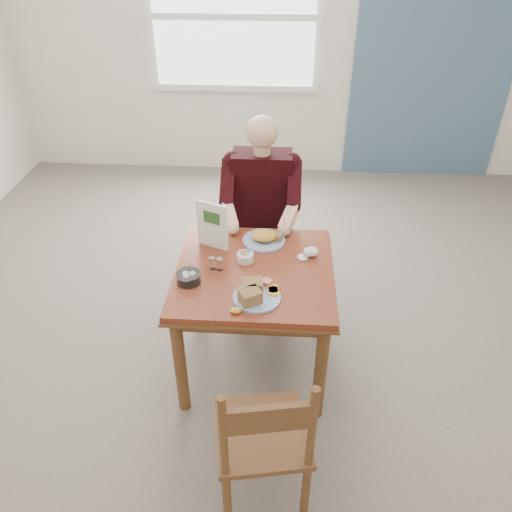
# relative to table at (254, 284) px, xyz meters

# --- Properties ---
(floor) EXTENTS (6.00, 6.00, 0.00)m
(floor) POSITION_rel_table_xyz_m (0.00, 0.00, -0.64)
(floor) COLOR #665A52
(floor) RESTS_ON ground
(wall_back) EXTENTS (5.50, 0.00, 5.50)m
(wall_back) POSITION_rel_table_xyz_m (0.00, 3.00, 0.76)
(wall_back) COLOR white
(wall_back) RESTS_ON ground
(accent_panel) EXTENTS (1.60, 0.02, 2.80)m
(accent_panel) POSITION_rel_table_xyz_m (1.60, 2.98, 0.76)
(accent_panel) COLOR #456380
(accent_panel) RESTS_ON ground
(lemon_wedge) EXTENTS (0.07, 0.06, 0.03)m
(lemon_wedge) POSITION_rel_table_xyz_m (-0.07, -0.38, 0.13)
(lemon_wedge) COLOR gold
(lemon_wedge) RESTS_ON table
(napkin) EXTENTS (0.11, 0.09, 0.06)m
(napkin) POSITION_rel_table_xyz_m (0.33, 0.16, 0.14)
(napkin) COLOR white
(napkin) RESTS_ON table
(metal_dish) EXTENTS (0.09, 0.09, 0.01)m
(metal_dish) POSITION_rel_table_xyz_m (0.28, 0.13, 0.12)
(metal_dish) COLOR silver
(metal_dish) RESTS_ON table
(window) EXTENTS (1.72, 0.04, 1.42)m
(window) POSITION_rel_table_xyz_m (-0.40, 2.97, 0.96)
(window) COLOR white
(window) RESTS_ON wall_back
(table) EXTENTS (0.92, 0.92, 0.75)m
(table) POSITION_rel_table_xyz_m (0.00, 0.00, 0.00)
(table) COLOR brown
(table) RESTS_ON ground
(chair_far) EXTENTS (0.42, 0.42, 0.95)m
(chair_far) POSITION_rel_table_xyz_m (0.00, 0.80, -0.16)
(chair_far) COLOR brown
(chair_far) RESTS_ON ground
(chair_near) EXTENTS (0.49, 0.49, 0.95)m
(chair_near) POSITION_rel_table_xyz_m (0.10, -0.93, -0.16)
(chair_near) COLOR brown
(chair_near) RESTS_ON ground
(diner) EXTENTS (0.53, 0.56, 1.39)m
(diner) POSITION_rel_table_xyz_m (0.00, 0.71, 0.17)
(diner) COLOR gray
(diner) RESTS_ON chair_far
(near_plate) EXTENTS (0.33, 0.33, 0.09)m
(near_plate) POSITION_rel_table_xyz_m (0.02, -0.26, 0.14)
(near_plate) COLOR white
(near_plate) RESTS_ON table
(far_plate) EXTENTS (0.30, 0.30, 0.07)m
(far_plate) POSITION_rel_table_xyz_m (0.05, 0.29, 0.14)
(far_plate) COLOR white
(far_plate) RESTS_ON table
(caddy) EXTENTS (0.13, 0.13, 0.07)m
(caddy) POSITION_rel_table_xyz_m (-0.06, 0.08, 0.14)
(caddy) COLOR white
(caddy) RESTS_ON table
(shakers) EXTENTS (0.08, 0.04, 0.08)m
(shakers) POSITION_rel_table_xyz_m (-0.22, -0.02, 0.15)
(shakers) COLOR white
(shakers) RESTS_ON table
(creamer) EXTENTS (0.17, 0.17, 0.06)m
(creamer) POSITION_rel_table_xyz_m (-0.35, -0.15, 0.14)
(creamer) COLOR white
(creamer) RESTS_ON table
(menu) EXTENTS (0.19, 0.09, 0.30)m
(menu) POSITION_rel_table_xyz_m (-0.27, 0.22, 0.26)
(menu) COLOR white
(menu) RESTS_ON table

